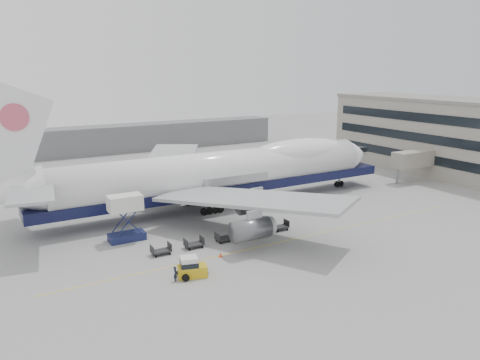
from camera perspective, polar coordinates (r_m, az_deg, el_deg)
ground at (r=65.27m, az=2.57°, el=-5.80°), size 260.00×260.00×0.00m
apron_line at (r=60.63m, az=5.66°, el=-7.39°), size 60.00×0.15×0.01m
hangar at (r=125.26m, az=-19.17°, el=4.44°), size 110.00×8.00×7.00m
airliner at (r=74.02m, az=-2.00°, el=1.05°), size 67.00×55.30×19.98m
catering_truck at (r=61.19m, az=-13.77°, el=-4.14°), size 4.57×3.21×6.00m
baggage_tug at (r=50.50m, az=-5.99°, el=-10.60°), size 3.38×2.42×2.23m
ground_worker at (r=49.70m, az=-7.87°, el=-11.28°), size 0.62×0.71×1.65m
traffic_cone at (r=55.43m, az=-2.39°, el=-9.08°), size 0.41×0.41×0.60m
dolly_0 at (r=56.71m, az=-9.62°, el=-8.46°), size 2.30×1.35×1.30m
dolly_1 at (r=58.21m, az=-5.64°, el=-7.74°), size 2.30×1.35×1.30m
dolly_2 at (r=59.99m, az=-1.89°, el=-7.03°), size 2.30×1.35×1.30m
dolly_3 at (r=62.01m, az=1.62°, el=-6.33°), size 2.30×1.35×1.30m
dolly_4 at (r=64.25m, az=4.88°, el=-5.66°), size 2.30×1.35×1.30m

